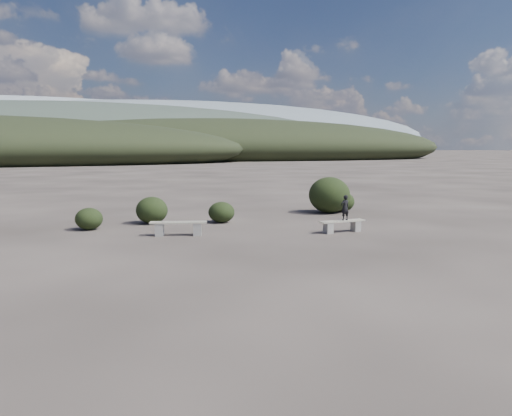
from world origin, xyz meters
name	(u,v)px	position (x,y,z in m)	size (l,w,h in m)	color
ground	(297,273)	(0.00, 0.00, 0.00)	(1200.00, 1200.00, 0.00)	#2B2522
bench_left	(178,227)	(-1.51, 5.86, 0.28)	(1.88, 0.90, 0.46)	gray
bench_right	(342,225)	(3.83, 4.53, 0.25)	(1.66, 0.41, 0.41)	gray
seated_person	(345,208)	(3.93, 4.53, 0.84)	(0.31, 0.21, 0.86)	black
shrub_a	(89,219)	(-4.20, 8.14, 0.39)	(0.95, 0.95, 0.77)	black
shrub_b	(152,210)	(-1.90, 8.83, 0.51)	(1.20, 1.20, 1.02)	black
shrub_c	(221,212)	(0.64, 8.15, 0.40)	(1.01, 1.01, 0.80)	black
shrub_d	(329,195)	(5.95, 9.27, 0.80)	(1.82, 1.82, 1.59)	black
shrub_e	(342,202)	(6.70, 9.43, 0.45)	(1.09, 1.09, 0.90)	black
mountain_ridges	(62,136)	(-7.48, 339.06, 10.84)	(500.00, 400.00, 56.00)	black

